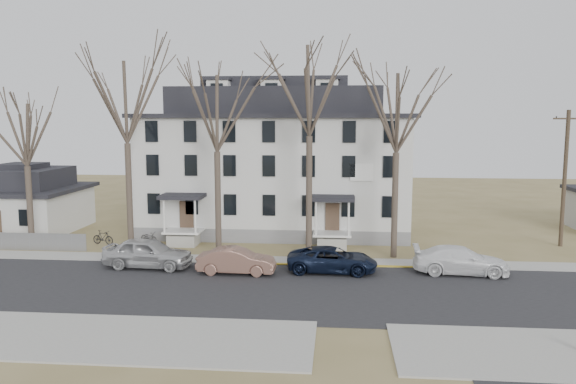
# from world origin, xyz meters

# --- Properties ---
(ground) EXTENTS (120.00, 120.00, 0.00)m
(ground) POSITION_xyz_m (0.00, 0.00, 0.00)
(ground) COLOR olive
(ground) RESTS_ON ground
(main_road) EXTENTS (120.00, 10.00, 0.04)m
(main_road) POSITION_xyz_m (0.00, 2.00, 0.00)
(main_road) COLOR #27272A
(main_road) RESTS_ON ground
(far_sidewalk) EXTENTS (120.00, 2.00, 0.08)m
(far_sidewalk) POSITION_xyz_m (0.00, 8.00, 0.00)
(far_sidewalk) COLOR #A09F97
(far_sidewalk) RESTS_ON ground
(near_sidewalk_left) EXTENTS (20.00, 5.00, 0.08)m
(near_sidewalk_left) POSITION_xyz_m (-8.00, -5.00, 0.00)
(near_sidewalk_left) COLOR #A09F97
(near_sidewalk_left) RESTS_ON ground
(yellow_curb) EXTENTS (14.00, 0.25, 0.06)m
(yellow_curb) POSITION_xyz_m (5.00, 7.10, 0.00)
(yellow_curb) COLOR gold
(yellow_curb) RESTS_ON ground
(boarding_house) EXTENTS (20.80, 12.36, 12.05)m
(boarding_house) POSITION_xyz_m (-2.00, 17.95, 5.38)
(boarding_house) COLOR slate
(boarding_house) RESTS_ON ground
(small_house) EXTENTS (8.70, 8.70, 5.00)m
(small_house) POSITION_xyz_m (-22.00, 16.00, 2.25)
(small_house) COLOR silver
(small_house) RESTS_ON ground
(tree_far_left) EXTENTS (8.40, 8.40, 13.72)m
(tree_far_left) POSITION_xyz_m (-11.00, 9.80, 10.34)
(tree_far_left) COLOR #473B31
(tree_far_left) RESTS_ON ground
(tree_mid_left) EXTENTS (7.80, 7.80, 12.74)m
(tree_mid_left) POSITION_xyz_m (-5.00, 9.80, 9.60)
(tree_mid_left) COLOR #473B31
(tree_mid_left) RESTS_ON ground
(tree_center) EXTENTS (9.00, 9.00, 14.70)m
(tree_center) POSITION_xyz_m (1.00, 9.80, 11.08)
(tree_center) COLOR #473B31
(tree_center) RESTS_ON ground
(tree_mid_right) EXTENTS (7.80, 7.80, 12.74)m
(tree_mid_right) POSITION_xyz_m (6.50, 9.80, 9.60)
(tree_mid_right) COLOR #473B31
(tree_mid_right) RESTS_ON ground
(tree_bungalow) EXTENTS (6.60, 6.60, 10.78)m
(tree_bungalow) POSITION_xyz_m (-18.00, 9.80, 8.12)
(tree_bungalow) COLOR #473B31
(tree_bungalow) RESTS_ON ground
(utility_pole_far) EXTENTS (2.00, 0.28, 9.50)m
(utility_pole_far) POSITION_xyz_m (18.50, 14.00, 4.90)
(utility_pole_far) COLOR #3D3023
(utility_pole_far) RESTS_ON ground
(car_silver) EXTENTS (5.42, 2.49, 1.80)m
(car_silver) POSITION_xyz_m (-8.42, 5.73, 0.90)
(car_silver) COLOR #BBBBBB
(car_silver) RESTS_ON ground
(car_tan) EXTENTS (4.51, 1.65, 1.48)m
(car_tan) POSITION_xyz_m (-2.92, 4.95, 0.74)
(car_tan) COLOR brown
(car_tan) RESTS_ON ground
(car_navy) EXTENTS (5.29, 2.58, 1.45)m
(car_navy) POSITION_xyz_m (2.58, 5.77, 0.72)
(car_navy) COLOR black
(car_navy) RESTS_ON ground
(car_white) EXTENTS (5.51, 2.53, 1.56)m
(car_white) POSITION_xyz_m (9.94, 6.06, 0.78)
(car_white) COLOR white
(car_white) RESTS_ON ground
(bicycle_left) EXTENTS (1.64, 1.22, 0.82)m
(bicycle_left) POSITION_xyz_m (-10.62, 12.30, 0.41)
(bicycle_left) COLOR black
(bicycle_left) RESTS_ON ground
(bicycle_right) EXTENTS (1.73, 0.85, 1.00)m
(bicycle_right) POSITION_xyz_m (-13.69, 11.50, 0.50)
(bicycle_right) COLOR black
(bicycle_right) RESTS_ON ground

